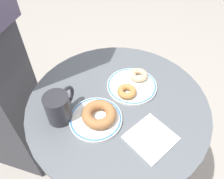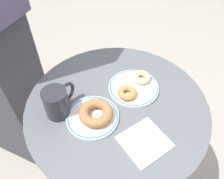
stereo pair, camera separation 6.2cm
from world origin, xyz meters
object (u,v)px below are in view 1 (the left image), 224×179
Objects in this scene: plate_right at (132,86)px; paper_napkin at (151,138)px; cafe_table at (117,136)px; donut_glazed at (139,75)px; plate_left at (96,119)px; coffee_mug at (59,107)px; donut_cinnamon at (99,114)px; donut_old_fashioned at (127,91)px.

paper_napkin is (-0.17, -0.15, -0.00)m from plate_right.
donut_glazed reaches higher than cafe_table.
coffee_mug reaches higher than plate_left.
donut_cinnamon is at bearing -52.28° from plate_left.
plate_right reaches higher than cafe_table.
donut_old_fashioned is (-0.10, 0.00, 0.00)m from donut_glazed.
donut_cinnamon is (0.01, -0.01, 0.02)m from plate_left.
donut_old_fashioned is (0.05, -0.01, 0.24)m from cafe_table.
paper_napkin is at bearing -138.71° from plate_right.
plate_right is 0.22m from paper_napkin.
plate_right is 0.28m from coffee_mug.
plate_left is at bearing 168.59° from plate_right.
plate_left is 1.55× the size of donut_cinnamon.
cafe_table is 0.25m from donut_old_fashioned.
donut_old_fashioned is at bearing 50.46° from paper_napkin.
donut_glazed is at bearing -27.54° from coffee_mug.
plate_right is 0.05m from donut_glazed.
cafe_table is 10.47× the size of donut_glazed.
coffee_mug is at bearing 148.60° from plate_right.
coffee_mug reaches higher than cafe_table.
plate_right is at bearing -4.25° from cafe_table.
plate_right is 1.46× the size of coffee_mug.
donut_old_fashioned reaches higher than plate_left.
donut_old_fashioned is at bearing -13.08° from donut_cinnamon.
coffee_mug reaches higher than paper_napkin.
cafe_table is 0.25m from plate_left.
plate_left is 0.03m from donut_cinnamon.
plate_left is 0.12m from coffee_mug.
plate_left is 1.38× the size of coffee_mug.
cafe_table is at bearing -18.23° from plate_left.
donut_old_fashioned is at bearing -176.98° from plate_right.
coffee_mug is (-0.24, 0.14, 0.05)m from plate_right.
cafe_table is at bearing -44.22° from coffee_mug.
donut_cinnamon is at bearing 95.46° from paper_napkin.
plate_right is (0.19, -0.04, 0.00)m from plate_left.
coffee_mug is at bearing 103.49° from paper_napkin.
plate_right is at bearing -8.97° from donut_cinnamon.
plate_left is 0.24m from donut_glazed.
coffee_mug is at bearing 135.78° from cafe_table.
paper_napkin is (-0.07, -0.15, 0.22)m from cafe_table.
plate_right reaches higher than paper_napkin.
paper_napkin reaches higher than cafe_table.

